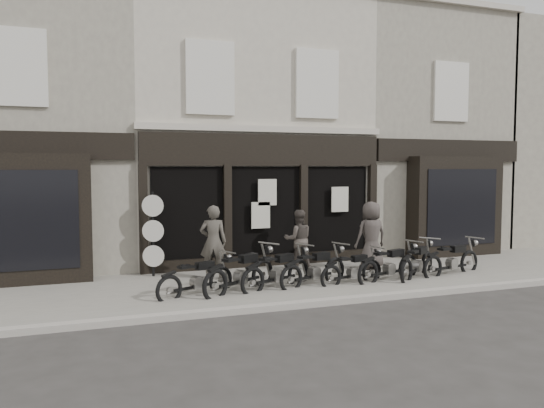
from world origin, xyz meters
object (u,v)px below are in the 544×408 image
object	(u,v)px
motorcycle_1	(241,276)
advert_sign_post	(153,238)
motorcycle_2	(277,274)
man_left	(213,242)
motorcycle_3	(314,272)
man_centre	(298,239)
motorcycle_4	(353,272)
motorcycle_6	(417,265)
motorcycle_0	(197,282)
motorcycle_5	(389,268)
man_right	(371,235)
motorcycle_7	(452,263)

from	to	relation	value
motorcycle_1	advert_sign_post	xyz separation A→B (m)	(-1.72, 2.27, 0.68)
motorcycle_2	man_left	xyz separation A→B (m)	(-1.21, 1.47, 0.64)
motorcycle_3	man_centre	world-z (taller)	man_centre
motorcycle_1	motorcycle_4	distance (m)	2.85
motorcycle_3	motorcycle_6	xyz separation A→B (m)	(2.91, -0.07, -0.00)
motorcycle_0	motorcycle_1	size ratio (longest dim) A/B	0.92
motorcycle_1	motorcycle_5	size ratio (longest dim) A/B	1.00
motorcycle_2	motorcycle_6	size ratio (longest dim) A/B	1.10
motorcycle_5	man_left	bearing A→B (deg)	141.97
motorcycle_0	motorcycle_3	distance (m)	2.91
motorcycle_2	man_right	xyz separation A→B (m)	(3.24, 1.23, 0.64)
man_right	motorcycle_7	bearing A→B (deg)	138.59
motorcycle_1	man_left	world-z (taller)	man_left
motorcycle_2	motorcycle_5	bearing A→B (deg)	-27.45
motorcycle_5	motorcycle_3	bearing A→B (deg)	158.41
advert_sign_post	motorcycle_5	bearing A→B (deg)	-2.76
man_left	man_right	xyz separation A→B (m)	(4.45, -0.24, 0.01)
man_centre	man_right	xyz separation A→B (m)	(1.91, -0.71, 0.12)
motorcycle_0	motorcycle_6	bearing A→B (deg)	-24.65
motorcycle_5	advert_sign_post	distance (m)	6.13
motorcycle_2	motorcycle_6	world-z (taller)	motorcycle_2
motorcycle_4	man_right	bearing A→B (deg)	32.75
motorcycle_6	motorcycle_1	bearing A→B (deg)	144.50
motorcycle_4	motorcycle_5	bearing A→B (deg)	-15.58
motorcycle_3	man_left	xyz separation A→B (m)	(-2.17, 1.47, 0.64)
motorcycle_3	motorcycle_4	size ratio (longest dim) A/B	1.08
motorcycle_4	motorcycle_5	size ratio (longest dim) A/B	0.91
motorcycle_5	man_right	size ratio (longest dim) A/B	1.12
motorcycle_5	motorcycle_0	bearing A→B (deg)	162.08
motorcycle_2	advert_sign_post	world-z (taller)	advert_sign_post
motorcycle_7	man_right	distance (m)	2.25
motorcycle_7	motorcycle_0	bearing A→B (deg)	165.80
advert_sign_post	motorcycle_4	bearing A→B (deg)	-6.91
motorcycle_4	motorcycle_7	distance (m)	3.00
motorcycle_4	man_left	xyz separation A→B (m)	(-3.15, 1.61, 0.69)
motorcycle_1	motorcycle_3	bearing A→B (deg)	-29.89
motorcycle_4	man_left	world-z (taller)	man_left
motorcycle_1	motorcycle_7	bearing A→B (deg)	-31.95
motorcycle_3	motorcycle_7	bearing A→B (deg)	-22.67
man_centre	motorcycle_3	bearing A→B (deg)	89.87
motorcycle_6	man_right	world-z (taller)	man_right
motorcycle_3	motorcycle_6	bearing A→B (deg)	-22.55
motorcycle_7	man_left	distance (m)	6.37
motorcycle_3	motorcycle_5	distance (m)	2.01
motorcycle_5	motorcycle_7	bearing A→B (deg)	-14.59
motorcycle_3	man_left	size ratio (longest dim) A/B	1.10
motorcycle_3	man_left	distance (m)	2.70
man_right	motorcycle_5	bearing A→B (deg)	75.73
motorcycle_2	motorcycle_7	world-z (taller)	motorcycle_2
motorcycle_2	advert_sign_post	xyz separation A→B (m)	(-2.63, 2.22, 0.71)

